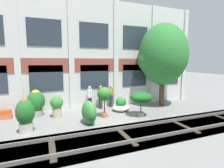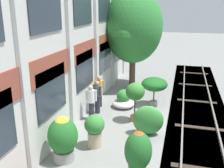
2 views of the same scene
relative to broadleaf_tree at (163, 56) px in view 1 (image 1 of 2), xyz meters
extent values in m
plane|color=gray|center=(-4.86, -1.79, -3.76)|extent=(80.00, 80.00, 0.00)
cube|color=silver|center=(-4.86, 1.61, 0.07)|extent=(16.27, 0.50, 7.67)
cube|color=brown|center=(-4.86, 1.34, -0.66)|extent=(16.27, 0.06, 0.90)
cube|color=silver|center=(-9.74, 1.30, 0.07)|extent=(0.36, 0.16, 7.67)
cube|color=silver|center=(-6.49, 1.30, 0.07)|extent=(0.36, 0.16, 7.67)
cube|color=silver|center=(-3.23, 1.30, 0.07)|extent=(0.36, 0.16, 7.67)
cube|color=silver|center=(0.02, 1.30, 0.07)|extent=(0.36, 0.16, 7.67)
cube|color=silver|center=(3.28, 1.30, 0.07)|extent=(0.36, 0.16, 7.67)
cube|color=#28333D|center=(-8.11, 1.33, -1.51)|extent=(2.08, 0.04, 1.70)
cube|color=#28333D|center=(-4.86, 1.33, -1.51)|extent=(2.08, 0.04, 1.70)
cube|color=#28333D|center=(-1.61, 1.33, -1.51)|extent=(2.08, 0.04, 1.70)
cube|color=#28333D|center=(1.65, 1.33, -1.51)|extent=(2.08, 0.04, 1.70)
cube|color=#28333D|center=(-8.11, 1.33, 1.39)|extent=(2.08, 0.04, 1.70)
cube|color=#28333D|center=(-4.86, 1.33, 1.39)|extent=(2.08, 0.04, 1.70)
cube|color=#28333D|center=(-1.61, 1.33, 1.39)|extent=(2.08, 0.04, 1.70)
cube|color=#28333D|center=(1.65, 1.33, 1.39)|extent=(2.08, 0.04, 1.70)
cube|color=#423F3A|center=(-4.86, -3.99, -3.90)|extent=(24.27, 2.80, 0.28)
cube|color=slate|center=(-4.86, -4.71, -3.69)|extent=(24.27, 0.07, 0.15)
cube|color=slate|center=(-4.86, -3.27, -3.69)|extent=(24.27, 0.07, 0.15)
cube|color=#382D23|center=(-8.12, -3.99, -3.75)|extent=(0.24, 2.10, 0.03)
cube|color=#382D23|center=(-5.00, -3.99, -3.75)|extent=(0.24, 2.10, 0.03)
cube|color=#382D23|center=(-1.65, -3.99, -3.75)|extent=(0.24, 2.10, 0.03)
cylinder|color=#4C3826|center=(0.00, 0.00, -2.44)|extent=(0.38, 0.38, 2.64)
ellipsoid|color=#2D7A33|center=(0.00, 0.00, 0.11)|extent=(3.56, 3.56, 4.48)
sphere|color=#2D7A33|center=(-0.89, 0.20, -0.34)|extent=(1.96, 1.96, 1.96)
sphere|color=#2D7A33|center=(0.89, -0.20, -0.34)|extent=(1.96, 1.96, 1.96)
cylinder|color=#B76647|center=(-4.98, -1.10, -3.64)|extent=(0.39, 0.39, 0.25)
cylinder|color=#4C3826|center=(-4.98, -1.10, -3.01)|extent=(0.07, 0.07, 1.00)
ellipsoid|color=#286023|center=(-4.98, -1.10, -2.34)|extent=(0.86, 0.86, 0.81)
cylinder|color=gray|center=(-8.79, 0.67, -3.57)|extent=(0.72, 0.72, 0.39)
ellipsoid|color=#236B28|center=(-8.79, 0.67, -2.83)|extent=(1.03, 1.03, 1.28)
sphere|color=yellow|center=(-8.79, 0.67, -2.41)|extent=(0.57, 0.57, 0.57)
cube|color=#B76647|center=(-10.67, 0.70, -3.63)|extent=(1.12, 0.49, 0.26)
cube|color=#E04C23|center=(-10.67, 0.70, -3.36)|extent=(0.98, 0.38, 0.28)
ellipsoid|color=beige|center=(-3.50, -0.23, -3.55)|extent=(1.18, 1.18, 0.43)
sphere|color=#2D7A33|center=(-3.50, -0.23, -3.16)|extent=(0.72, 0.72, 0.72)
cylinder|color=tan|center=(-7.64, -0.07, -3.47)|extent=(0.53, 0.53, 0.59)
ellipsoid|color=#388438|center=(-7.64, -0.07, -2.85)|extent=(0.76, 0.76, 0.74)
cylinder|color=beige|center=(-9.17, -1.98, -3.52)|extent=(0.59, 0.59, 0.48)
ellipsoid|color=#236B28|center=(-9.17, -1.98, -2.76)|extent=(0.83, 0.83, 1.23)
sphere|color=#E04C23|center=(-9.17, -1.98, -2.36)|extent=(0.46, 0.46, 0.46)
cylinder|color=gray|center=(-2.84, -1.73, -3.64)|extent=(0.42, 0.42, 0.24)
cylinder|color=brown|center=(-2.84, -1.73, -3.12)|extent=(0.07, 0.07, 0.80)
ellipsoid|color=#19561E|center=(-2.84, -1.73, -2.58)|extent=(1.36, 1.36, 0.70)
cylinder|color=#282833|center=(-4.59, 0.84, -3.32)|extent=(0.26, 0.26, 0.89)
cylinder|color=#4C4C4C|center=(-4.59, 0.84, -2.60)|extent=(0.34, 0.34, 0.55)
sphere|color=tan|center=(-4.59, 0.84, -2.22)|extent=(0.22, 0.22, 0.22)
cylinder|color=#4C4C4C|center=(-4.67, 0.63, -2.58)|extent=(0.09, 0.09, 0.49)
cylinder|color=#4C4C4C|center=(-4.52, 1.04, -2.58)|extent=(0.09, 0.09, 0.49)
cylinder|color=#282833|center=(-5.37, 0.87, -3.34)|extent=(0.26, 0.26, 0.85)
cylinder|color=silver|center=(-5.37, 0.87, -2.62)|extent=(0.34, 0.34, 0.59)
sphere|color=tan|center=(-5.37, 0.87, -2.21)|extent=(0.22, 0.22, 0.22)
cylinder|color=silver|center=(-5.42, 1.09, -2.59)|extent=(0.09, 0.09, 0.53)
cylinder|color=silver|center=(-5.32, 0.66, -2.59)|extent=(0.09, 0.09, 0.53)
cylinder|color=#282833|center=(-3.74, 1.00, -3.31)|extent=(0.26, 0.26, 0.90)
cylinder|color=tan|center=(-3.74, 1.00, -2.60)|extent=(0.34, 0.34, 0.53)
sphere|color=tan|center=(-3.74, 1.00, -2.23)|extent=(0.22, 0.22, 0.22)
cylinder|color=tan|center=(-3.82, 1.21, -2.57)|extent=(0.09, 0.09, 0.48)
cylinder|color=tan|center=(-3.66, 0.80, -2.57)|extent=(0.09, 0.09, 0.48)
ellipsoid|color=#388438|center=(-6.13, -1.87, -3.14)|extent=(0.83, 1.33, 1.25)
camera|label=1|loc=(-8.30, -10.76, -0.43)|focal=28.00mm
camera|label=2|loc=(-16.02, -3.04, 1.46)|focal=42.00mm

